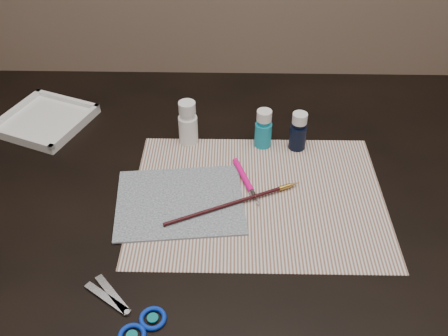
{
  "coord_description": "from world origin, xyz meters",
  "views": [
    {
      "loc": [
        0.01,
        -0.72,
        1.4
      ],
      "look_at": [
        0.0,
        0.0,
        0.8
      ],
      "focal_mm": 40.0,
      "sensor_mm": 36.0,
      "label": 1
    }
  ],
  "objects_px": {
    "paint_bottle_cyan": "(263,129)",
    "scissors": "(118,309)",
    "paper": "(258,197)",
    "paint_bottle_white": "(188,123)",
    "palette_tray": "(45,120)",
    "canvas": "(180,201)",
    "paint_bottle_navy": "(298,131)"
  },
  "relations": [
    {
      "from": "paint_bottle_cyan",
      "to": "scissors",
      "type": "xyz_separation_m",
      "value": [
        -0.23,
        -0.42,
        -0.04
      ]
    },
    {
      "from": "paper",
      "to": "paint_bottle_white",
      "type": "xyz_separation_m",
      "value": [
        -0.14,
        0.17,
        0.05
      ]
    },
    {
      "from": "paint_bottle_cyan",
      "to": "palette_tray",
      "type": "xyz_separation_m",
      "value": [
        -0.49,
        0.07,
        -0.03
      ]
    },
    {
      "from": "paper",
      "to": "paint_bottle_white",
      "type": "height_order",
      "value": "paint_bottle_white"
    },
    {
      "from": "canvas",
      "to": "scissors",
      "type": "bearing_deg",
      "value": -107.04
    },
    {
      "from": "paper",
      "to": "canvas",
      "type": "bearing_deg",
      "value": -173.01
    },
    {
      "from": "paper",
      "to": "paint_bottle_cyan",
      "type": "relative_size",
      "value": 5.42
    },
    {
      "from": "canvas",
      "to": "palette_tray",
      "type": "relative_size",
      "value": 1.33
    },
    {
      "from": "paint_bottle_navy",
      "to": "scissors",
      "type": "xyz_separation_m",
      "value": [
        -0.31,
        -0.41,
        -0.04
      ]
    },
    {
      "from": "scissors",
      "to": "palette_tray",
      "type": "distance_m",
      "value": 0.55
    },
    {
      "from": "paper",
      "to": "palette_tray",
      "type": "distance_m",
      "value": 0.53
    },
    {
      "from": "scissors",
      "to": "canvas",
      "type": "bearing_deg",
      "value": -72.16
    },
    {
      "from": "canvas",
      "to": "paint_bottle_navy",
      "type": "xyz_separation_m",
      "value": [
        0.23,
        0.17,
        0.04
      ]
    },
    {
      "from": "paint_bottle_cyan",
      "to": "paint_bottle_navy",
      "type": "height_order",
      "value": "same"
    },
    {
      "from": "canvas",
      "to": "paint_bottle_cyan",
      "type": "bearing_deg",
      "value": 48.26
    },
    {
      "from": "paint_bottle_navy",
      "to": "paint_bottle_cyan",
      "type": "bearing_deg",
      "value": 174.18
    },
    {
      "from": "canvas",
      "to": "paint_bottle_white",
      "type": "height_order",
      "value": "paint_bottle_white"
    },
    {
      "from": "paper",
      "to": "palette_tray",
      "type": "relative_size",
      "value": 2.68
    },
    {
      "from": "canvas",
      "to": "paint_bottle_navy",
      "type": "relative_size",
      "value": 2.72
    },
    {
      "from": "paint_bottle_navy",
      "to": "scissors",
      "type": "relative_size",
      "value": 0.54
    },
    {
      "from": "scissors",
      "to": "paper",
      "type": "bearing_deg",
      "value": -95.83
    },
    {
      "from": "scissors",
      "to": "palette_tray",
      "type": "height_order",
      "value": "palette_tray"
    },
    {
      "from": "paint_bottle_navy",
      "to": "scissors",
      "type": "height_order",
      "value": "paint_bottle_navy"
    },
    {
      "from": "paint_bottle_white",
      "to": "palette_tray",
      "type": "relative_size",
      "value": 0.56
    },
    {
      "from": "paint_bottle_cyan",
      "to": "paper",
      "type": "bearing_deg",
      "value": -95.18
    },
    {
      "from": "paper",
      "to": "scissors",
      "type": "height_order",
      "value": "scissors"
    },
    {
      "from": "paint_bottle_white",
      "to": "paint_bottle_navy",
      "type": "xyz_separation_m",
      "value": [
        0.23,
        -0.02,
        -0.01
      ]
    },
    {
      "from": "paper",
      "to": "canvas",
      "type": "relative_size",
      "value": 2.02
    },
    {
      "from": "canvas",
      "to": "paint_bottle_white",
      "type": "relative_size",
      "value": 2.37
    },
    {
      "from": "paper",
      "to": "palette_tray",
      "type": "bearing_deg",
      "value": 153.69
    },
    {
      "from": "paint_bottle_cyan",
      "to": "canvas",
      "type": "bearing_deg",
      "value": -131.74
    },
    {
      "from": "scissors",
      "to": "palette_tray",
      "type": "relative_size",
      "value": 0.91
    }
  ]
}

